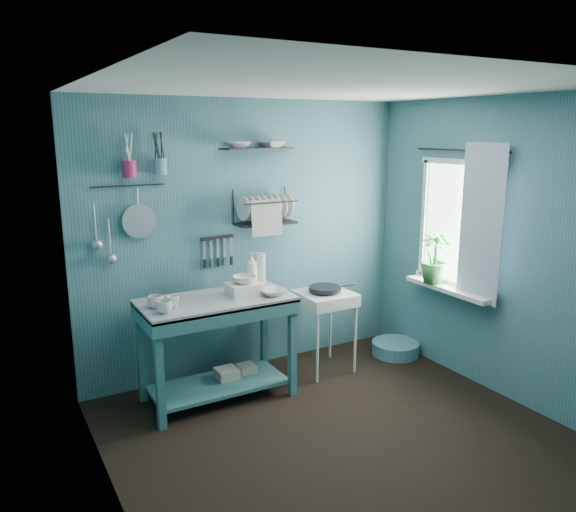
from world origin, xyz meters
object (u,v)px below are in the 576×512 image
water_bottle (260,268)px  mug_left (164,307)px  mug_mid (173,302)px  soap_bottle (251,269)px  storage_tin_large (227,381)px  hotplate_stand (324,331)px  mug_right (155,302)px  utensil_cup_magenta (129,169)px  frying_pan (325,288)px  work_counter (217,349)px  dish_rack (265,207)px  colander (139,221)px  floor_basin (395,348)px  potted_plant (434,258)px  utensil_cup_teal (160,166)px  wash_tub (245,289)px  storage_tin_small (247,376)px

water_bottle → mug_left: bearing=-159.2°
mug_mid → soap_bottle: soap_bottle is taller
storage_tin_large → hotplate_stand: bearing=-0.1°
mug_left → soap_bottle: bearing=21.8°
water_bottle → mug_right: bearing=-167.8°
mug_left → hotplate_stand: mug_left is taller
soap_bottle → utensil_cup_magenta: utensil_cup_magenta is taller
hotplate_stand → frying_pan: 0.42m
work_counter → mug_right: size_ratio=10.10×
work_counter → mug_mid: size_ratio=12.43×
dish_rack → colander: (-1.12, 0.08, -0.05)m
floor_basin → utensil_cup_magenta: bearing=170.2°
potted_plant → utensil_cup_teal: bearing=161.0°
work_counter → mug_left: 0.70m
wash_tub → soap_bottle: soap_bottle is taller
mug_mid → utensil_cup_magenta: utensil_cup_magenta is taller
utensil_cup_magenta → utensil_cup_teal: size_ratio=1.00×
utensil_cup_teal → floor_basin: size_ratio=0.27×
mug_mid → water_bottle: (0.90, 0.28, 0.09)m
work_counter → utensil_cup_teal: 1.58m
storage_tin_small → floor_basin: 1.62m
utensil_cup_teal → storage_tin_large: bearing=-43.6°
hotplate_stand → utensil_cup_teal: size_ratio=5.84×
wash_tub → hotplate_stand: 1.01m
mug_mid → dish_rack: bearing=22.6°
hotplate_stand → utensil_cup_magenta: size_ratio=5.84×
mug_mid → soap_bottle: (0.80, 0.26, 0.10)m
mug_right → frying_pan: bearing=1.8°
mug_left → floor_basin: mug_left is taller
soap_bottle → water_bottle: bearing=11.3°
utensil_cup_magenta → colander: utensil_cup_magenta is taller
storage_tin_large → storage_tin_small: size_ratio=1.10×
dish_rack → wash_tub: bearing=-140.6°
mug_right → colander: size_ratio=0.44×
storage_tin_large → floor_basin: 1.82m
mug_mid → frying_pan: (1.48, 0.11, -0.13)m
mug_mid → storage_tin_large: 0.95m
hotplate_stand → floor_basin: size_ratio=1.60×
mug_right → soap_bottle: bearing=12.3°
hotplate_stand → storage_tin_small: 0.84m
mug_left → floor_basin: bearing=3.6°
potted_plant → work_counter: bearing=169.4°
mug_left → hotplate_stand: 1.68m
work_counter → storage_tin_small: bearing=4.1°
colander → utensil_cup_teal: bearing=-9.0°
mug_right → wash_tub: bearing=-1.5°
mug_mid → floor_basin: bearing=1.3°
colander → storage_tin_large: colander is taller
soap_bottle → colander: bearing=164.6°
water_bottle → frying_pan: 0.64m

